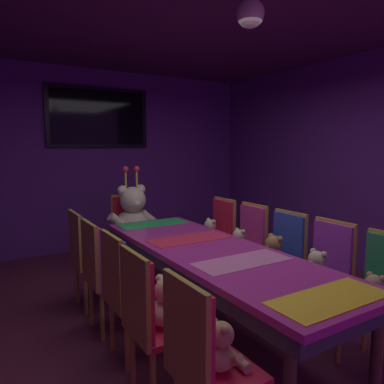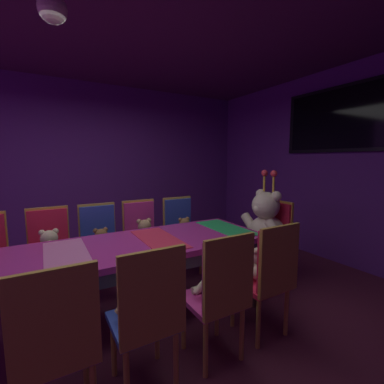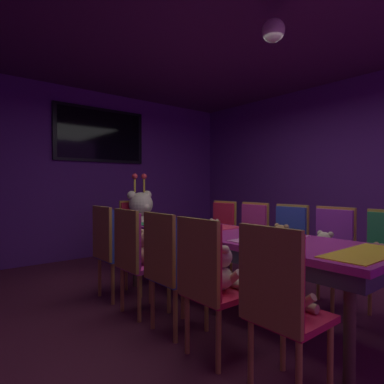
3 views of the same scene
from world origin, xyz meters
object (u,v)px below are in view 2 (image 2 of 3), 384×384
teddy_right_1 (55,323)px  teddy_right_2 (141,297)px  teddy_left_4 (185,230)px  pendant_light (52,9)px  chair_right_4 (271,270)px  king_teddy_bear (265,221)px  teddy_left_1 (50,248)px  throne_chair (274,232)px  chair_left_2 (99,238)px  chair_right_3 (222,287)px  teddy_left_3 (145,234)px  wall_tv (337,119)px  chair_left_3 (141,231)px  teddy_left_2 (101,243)px  teddy_right_3 (211,282)px  chair_left_1 (49,244)px  teddy_right_4 (258,266)px  chair_right_2 (149,308)px  chair_right_1 (56,336)px  chair_left_4 (180,226)px  banquet_table (117,255)px

teddy_right_1 → teddy_right_2: (-0.01, 0.50, 0.01)m
teddy_left_4 → pendant_light: pendant_light is taller
teddy_right_1 → chair_right_4: size_ratio=0.32×
king_teddy_bear → teddy_left_4: bearing=-42.9°
teddy_left_1 → teddy_right_2: bearing=19.4°
throne_chair → teddy_right_1: bearing=15.8°
chair_left_2 → chair_right_3: 1.74m
teddy_left_3 → wall_tv: wall_tv is taller
chair_left_3 → teddy_right_1: (1.53, -1.02, -0.01)m
pendant_light → wall_tv: bearing=90.6°
chair_left_3 → teddy_left_3: (0.15, 0.00, 0.00)m
teddy_left_2 → teddy_left_3: (-0.02, 0.51, 0.02)m
teddy_left_4 → throne_chair: 1.13m
teddy_left_3 → teddy_right_3: bearing=0.9°
chair_left_1 → throne_chair: same height
teddy_left_3 → teddy_right_4: teddy_left_3 is taller
teddy_right_2 → teddy_right_3: size_ratio=1.18×
chair_left_2 → wall_tv: 3.53m
chair_left_2 → teddy_right_4: bearing=35.1°
chair_left_1 → chair_right_2: bearing=16.2°
teddy_right_2 → pendant_light: pendant_light is taller
teddy_right_2 → chair_right_4: bearing=-96.7°
teddy_left_4 → chair_right_4: size_ratio=0.31×
throne_chair → teddy_left_2: bearing=-19.0°
chair_left_3 → chair_right_1: bearing=-31.4°
chair_left_1 → chair_right_4: bearing=43.0°
teddy_right_1 → teddy_left_1: bearing=-0.6°
chair_right_3 → teddy_right_3: (-0.14, 0.00, -0.02)m
chair_right_4 → king_teddy_bear: bearing=-42.3°
chair_left_2 → teddy_right_2: 1.51m
teddy_right_1 → chair_right_4: 1.56m
king_teddy_bear → chair_right_4: bearing=47.7°
pendant_light → teddy_left_3: bearing=128.9°
teddy_left_1 → chair_right_3: chair_right_3 is taller
teddy_left_2 → wall_tv: size_ratio=0.19×
chair_left_4 → chair_right_4: bearing=-0.2°
teddy_left_3 → teddy_left_4: 0.54m
teddy_left_3 → chair_right_4: bearing=19.6°
chair_left_2 → throne_chair: same height
teddy_left_1 → pendant_light: pendant_light is taller
chair_left_3 → teddy_left_1: bearing=-82.2°
teddy_left_1 → teddy_right_2: (1.39, 0.49, -0.00)m
wall_tv → teddy_right_3: bearing=-74.8°
chair_left_3 → throne_chair: (0.84, 1.44, 0.00)m
chair_left_1 → teddy_left_3: bearing=81.2°
chair_left_2 → king_teddy_bear: king_teddy_bear is taller
banquet_table → chair_right_4: chair_right_4 is taller
teddy_left_1 → teddy_left_3: 1.01m
teddy_left_2 → teddy_right_2: teddy_right_2 is taller
chair_right_2 → wall_tv: 3.54m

